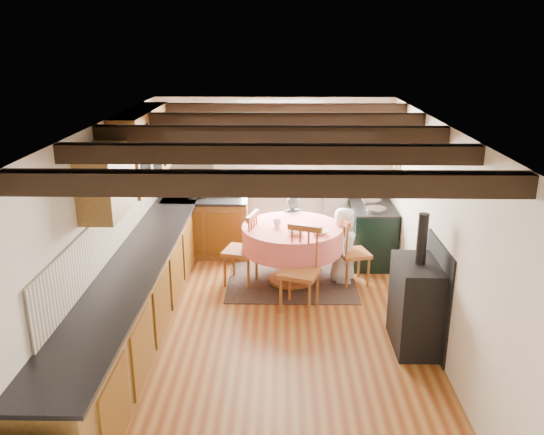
{
  "coord_description": "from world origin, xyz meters",
  "views": [
    {
      "loc": [
        0.12,
        -5.62,
        3.25
      ],
      "look_at": [
        0.0,
        0.8,
        1.15
      ],
      "focal_mm": 36.49,
      "sensor_mm": 36.0,
      "label": 1
    }
  ],
  "objects_px": {
    "cup": "(277,224)",
    "child_right": "(343,245)",
    "aga_range": "(372,234)",
    "chair_right": "(354,251)",
    "dining_table": "(292,255)",
    "cast_iron_stove": "(418,282)",
    "chair_near": "(300,270)",
    "child_far": "(291,230)",
    "chair_left": "(241,248)"
  },
  "relations": [
    {
      "from": "chair_right",
      "to": "aga_range",
      "type": "bearing_deg",
      "value": -40.28
    },
    {
      "from": "dining_table",
      "to": "chair_right",
      "type": "relative_size",
      "value": 1.43
    },
    {
      "from": "chair_left",
      "to": "child_far",
      "type": "bearing_deg",
      "value": 151.23
    },
    {
      "from": "cast_iron_stove",
      "to": "child_far",
      "type": "bearing_deg",
      "value": 119.47
    },
    {
      "from": "cup",
      "to": "child_right",
      "type": "bearing_deg",
      "value": 6.54
    },
    {
      "from": "aga_range",
      "to": "cup",
      "type": "xyz_separation_m",
      "value": [
        -1.41,
        -0.81,
        0.43
      ]
    },
    {
      "from": "chair_near",
      "to": "chair_left",
      "type": "distance_m",
      "value": 1.09
    },
    {
      "from": "cast_iron_stove",
      "to": "cup",
      "type": "xyz_separation_m",
      "value": [
        -1.52,
        1.59,
        0.11
      ]
    },
    {
      "from": "chair_left",
      "to": "child_right",
      "type": "bearing_deg",
      "value": 109.27
    },
    {
      "from": "chair_near",
      "to": "aga_range",
      "type": "height_order",
      "value": "chair_near"
    },
    {
      "from": "chair_left",
      "to": "cast_iron_stove",
      "type": "relative_size",
      "value": 0.68
    },
    {
      "from": "dining_table",
      "to": "chair_left",
      "type": "height_order",
      "value": "chair_left"
    },
    {
      "from": "child_far",
      "to": "child_right",
      "type": "xyz_separation_m",
      "value": [
        0.71,
        -0.63,
        0.0
      ]
    },
    {
      "from": "chair_near",
      "to": "chair_left",
      "type": "height_order",
      "value": "chair_near"
    },
    {
      "from": "chair_near",
      "to": "chair_right",
      "type": "xyz_separation_m",
      "value": [
        0.76,
        0.79,
        -0.05
      ]
    },
    {
      "from": "child_far",
      "to": "chair_left",
      "type": "bearing_deg",
      "value": 26.96
    },
    {
      "from": "chair_left",
      "to": "chair_right",
      "type": "relative_size",
      "value": 1.08
    },
    {
      "from": "aga_range",
      "to": "cast_iron_stove",
      "type": "height_order",
      "value": "cast_iron_stove"
    },
    {
      "from": "cast_iron_stove",
      "to": "cup",
      "type": "distance_m",
      "value": 2.21
    },
    {
      "from": "chair_near",
      "to": "child_far",
      "type": "relative_size",
      "value": 1.0
    },
    {
      "from": "child_right",
      "to": "aga_range",
      "type": "bearing_deg",
      "value": -22.92
    },
    {
      "from": "cast_iron_stove",
      "to": "cup",
      "type": "height_order",
      "value": "cast_iron_stove"
    },
    {
      "from": "chair_near",
      "to": "child_right",
      "type": "xyz_separation_m",
      "value": [
        0.63,
        0.86,
        0.0
      ]
    },
    {
      "from": "child_far",
      "to": "child_right",
      "type": "bearing_deg",
      "value": 119.18
    },
    {
      "from": "chair_near",
      "to": "chair_left",
      "type": "relative_size",
      "value": 1.02
    },
    {
      "from": "child_far",
      "to": "child_right",
      "type": "distance_m",
      "value": 0.95
    },
    {
      "from": "cast_iron_stove",
      "to": "child_right",
      "type": "distance_m",
      "value": 1.82
    },
    {
      "from": "child_right",
      "to": "chair_right",
      "type": "bearing_deg",
      "value": -104.38
    },
    {
      "from": "chair_left",
      "to": "chair_right",
      "type": "bearing_deg",
      "value": 106.35
    },
    {
      "from": "cup",
      "to": "aga_range",
      "type": "bearing_deg",
      "value": 29.84
    },
    {
      "from": "cast_iron_stove",
      "to": "child_far",
      "type": "relative_size",
      "value": 1.44
    },
    {
      "from": "cast_iron_stove",
      "to": "aga_range",
      "type": "bearing_deg",
      "value": 92.62
    },
    {
      "from": "dining_table",
      "to": "child_far",
      "type": "height_order",
      "value": "child_far"
    },
    {
      "from": "chair_right",
      "to": "dining_table",
      "type": "bearing_deg",
      "value": 74.86
    },
    {
      "from": "dining_table",
      "to": "chair_left",
      "type": "distance_m",
      "value": 0.71
    },
    {
      "from": "chair_near",
      "to": "cast_iron_stove",
      "type": "xyz_separation_m",
      "value": [
        1.24,
        -0.84,
        0.24
      ]
    },
    {
      "from": "chair_near",
      "to": "cup",
      "type": "distance_m",
      "value": 0.88
    },
    {
      "from": "dining_table",
      "to": "aga_range",
      "type": "height_order",
      "value": "aga_range"
    },
    {
      "from": "child_far",
      "to": "cast_iron_stove",
      "type": "bearing_deg",
      "value": 100.4
    },
    {
      "from": "dining_table",
      "to": "chair_near",
      "type": "bearing_deg",
      "value": -84.25
    },
    {
      "from": "dining_table",
      "to": "cast_iron_stove",
      "type": "height_order",
      "value": "cast_iron_stove"
    },
    {
      "from": "child_far",
      "to": "cup",
      "type": "xyz_separation_m",
      "value": [
        -0.2,
        -0.73,
        0.34
      ]
    },
    {
      "from": "chair_near",
      "to": "cup",
      "type": "height_order",
      "value": "chair_near"
    },
    {
      "from": "aga_range",
      "to": "child_right",
      "type": "xyz_separation_m",
      "value": [
        -0.5,
        -0.7,
        0.09
      ]
    },
    {
      "from": "chair_right",
      "to": "cup",
      "type": "bearing_deg",
      "value": 76.78
    },
    {
      "from": "chair_near",
      "to": "cup",
      "type": "xyz_separation_m",
      "value": [
        -0.28,
        0.75,
        0.35
      ]
    },
    {
      "from": "chair_left",
      "to": "chair_near",
      "type": "bearing_deg",
      "value": 61.1
    },
    {
      "from": "chair_right",
      "to": "cast_iron_stove",
      "type": "bearing_deg",
      "value": -178.95
    },
    {
      "from": "dining_table",
      "to": "cup",
      "type": "relative_size",
      "value": 12.47
    },
    {
      "from": "aga_range",
      "to": "cup",
      "type": "bearing_deg",
      "value": -150.16
    }
  ]
}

